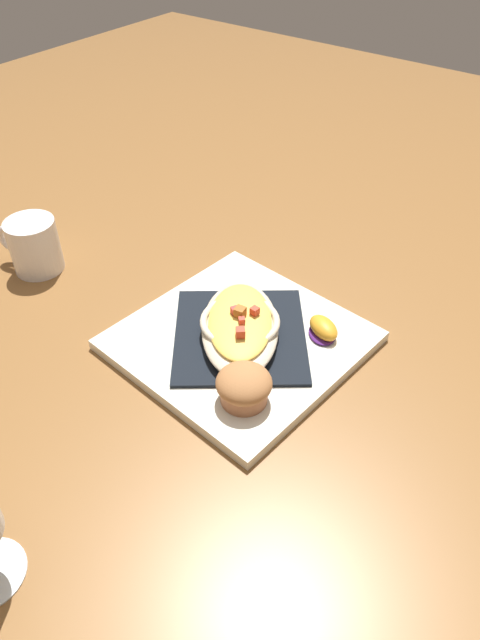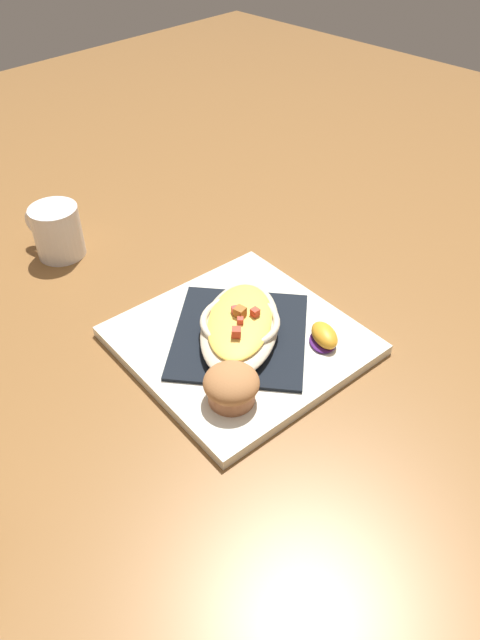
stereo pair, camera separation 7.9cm
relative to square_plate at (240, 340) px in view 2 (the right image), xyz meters
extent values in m
plane|color=brown|center=(0.00, 0.00, -0.01)|extent=(2.60, 2.60, 0.00)
cube|color=white|center=(0.00, 0.00, 0.00)|extent=(0.32, 0.32, 0.02)
cube|color=black|center=(0.00, 0.00, 0.01)|extent=(0.26, 0.26, 0.01)
ellipsoid|color=beige|center=(0.00, 0.00, 0.03)|extent=(0.22, 0.20, 0.03)
torus|color=beige|center=(0.00, 0.00, 0.04)|extent=(0.15, 0.15, 0.01)
ellipsoid|color=#F5C84F|center=(0.00, 0.00, 0.04)|extent=(0.18, 0.16, 0.02)
cube|color=#CD4233|center=(-0.01, -0.01, 0.05)|extent=(0.01, 0.01, 0.01)
cube|color=#D93D38|center=(0.00, 0.01, 0.05)|extent=(0.01, 0.01, 0.01)
cube|color=#D2442F|center=(-0.03, -0.02, 0.05)|extent=(0.02, 0.02, 0.01)
cube|color=#D2403A|center=(0.00, 0.00, 0.05)|extent=(0.01, 0.01, 0.01)
cube|color=#D9422D|center=(0.02, -0.01, 0.05)|extent=(0.01, 0.01, 0.01)
cube|color=#AB5F25|center=(0.00, 0.00, 0.05)|extent=(0.02, 0.02, 0.01)
cylinder|color=#AA6944|center=(-0.09, -0.07, 0.02)|extent=(0.06, 0.06, 0.02)
ellipsoid|color=#A96E40|center=(-0.09, -0.07, 0.04)|extent=(0.07, 0.07, 0.04)
ellipsoid|color=#4C0F23|center=(-0.09, -0.07, 0.05)|extent=(0.03, 0.03, 0.01)
ellipsoid|color=#4A1D67|center=(0.07, -0.09, 0.01)|extent=(0.06, 0.06, 0.01)
ellipsoid|color=orange|center=(0.07, -0.09, 0.02)|extent=(0.05, 0.06, 0.02)
cylinder|color=white|center=(-0.05, 0.37, 0.04)|extent=(0.08, 0.08, 0.09)
torus|color=white|center=(-0.06, 0.42, 0.04)|extent=(0.02, 0.05, 0.05)
cylinder|color=#4C2D14|center=(-0.05, 0.37, 0.02)|extent=(0.07, 0.07, 0.06)
camera|label=1|loc=(-0.48, -0.36, 0.56)|focal=32.86mm
camera|label=2|loc=(-0.43, -0.42, 0.56)|focal=32.86mm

